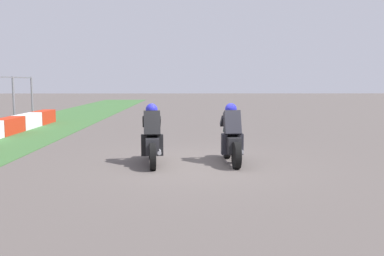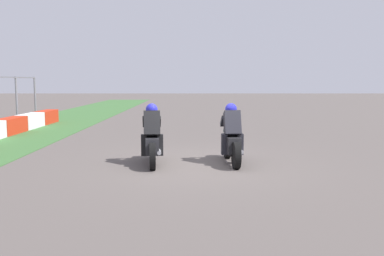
# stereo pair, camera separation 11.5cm
# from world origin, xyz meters

# --- Properties ---
(ground_plane) EXTENTS (120.00, 120.00, 0.00)m
(ground_plane) POSITION_xyz_m (0.00, 0.00, 0.00)
(ground_plane) COLOR #564E4A
(rider_lane_a) EXTENTS (2.04, 0.55, 1.51)m
(rider_lane_a) POSITION_xyz_m (0.19, -0.93, 0.62)
(rider_lane_a) COLOR black
(rider_lane_a) RESTS_ON ground_plane
(rider_lane_b) EXTENTS (2.04, 0.57, 1.51)m
(rider_lane_b) POSITION_xyz_m (0.06, 1.06, 0.62)
(rider_lane_b) COLOR black
(rider_lane_b) RESTS_ON ground_plane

